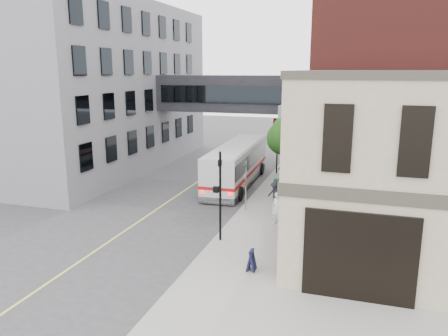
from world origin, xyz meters
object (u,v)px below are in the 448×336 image
Objects in this scene: pedestrian_a at (277,208)px; newspaper_box at (277,185)px; pedestrian_c at (275,194)px; sandwich_board at (251,260)px; bus at (237,163)px; pedestrian_b at (296,185)px.

pedestrian_a reaches higher than newspaper_box.
sandwich_board is (0.78, -9.12, -0.32)m from pedestrian_c.
bus reaches higher than pedestrian_a.
sandwich_board is at bearing -65.73° from pedestrian_a.
sandwich_board is (-0.15, -11.64, -0.32)m from pedestrian_b.
pedestrian_a is at bearing -60.46° from bus.
pedestrian_a is at bearing 90.01° from sandwich_board.
bus is at bearing 108.03° from sandwich_board.
pedestrian_a is 3.33m from pedestrian_c.
bus is 5.33m from pedestrian_b.
sandwich_board is at bearing -71.76° from bus.
bus is at bearing 143.59° from pedestrian_a.
sandwich_board is (0.02, -5.88, -0.46)m from pedestrian_a.
bus is 3.79m from newspaper_box.
pedestrian_a is at bearing -47.19° from pedestrian_c.
sandwich_board reaches higher than newspaper_box.
bus is 6.21m from pedestrian_c.
pedestrian_a is at bearing -83.17° from pedestrian_b.
bus reaches higher than newspaper_box.
pedestrian_b is (0.17, 5.76, -0.14)m from pedestrian_a.
pedestrian_a is 5.77m from pedestrian_b.
pedestrian_b is at bearing 112.35° from pedestrian_a.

